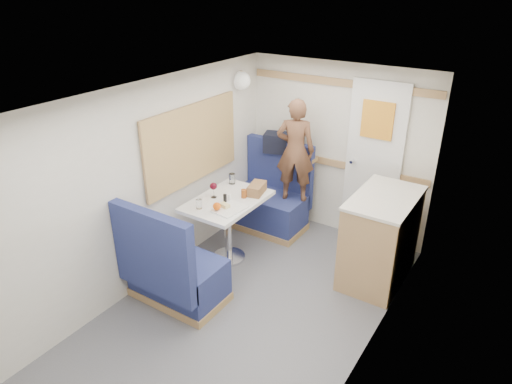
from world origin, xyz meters
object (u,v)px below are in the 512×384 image
Objects in this scene: tumbler_left at (199,204)px; tray at (229,209)px; bench_far at (270,204)px; wine_glass at (213,187)px; dinette_table at (228,213)px; person at (295,151)px; duffel_bag at (284,143)px; bench_near at (173,274)px; galley_counter at (380,238)px; dome_light at (241,81)px; pepper_grinder at (225,199)px; bread_loaf at (257,189)px; orange_fruit at (217,206)px; cheese_block at (225,205)px; salt_grinder at (230,198)px; tumbler_mid at (232,179)px; beer_glass at (244,194)px.

tray is at bearing 28.24° from tumbler_left.
bench_far is 6.25× the size of wine_glass.
dinette_table is 1.05m from person.
duffel_bag reaches higher than wine_glass.
bench_near is 2.24× the size of duffel_bag.
dome_light is at bearing 170.82° from galley_counter.
pepper_grinder is 0.37× the size of bread_loaf.
dome_light is at bearing 135.45° from bread_loaf.
wine_glass is (-0.15, -0.04, 0.28)m from dinette_table.
bench_near is 13.41× the size of orange_fruit.
wine_glass reaches higher than dinette_table.
person is at bearing 71.04° from dinette_table.
bread_loaf is at bearing 80.61° from cheese_block.
orange_fruit is 0.33m from wine_glass.
dinette_table is 0.90m from bench_near.
dome_light is 2.46× the size of salt_grinder.
tray is 0.18m from salt_grinder.
dinette_table is 0.32m from wine_glass.
pepper_grinder is (0.03, -0.08, 0.20)m from dinette_table.
cheese_block is 1.25× the size of salt_grinder.
dome_light is 1.11m from tumbler_mid.
pepper_grinder is (0.00, -1.20, -0.24)m from duffel_bag.
pepper_grinder is (-0.04, 0.19, -0.01)m from orange_fruit.
bench_near is at bearing -96.81° from beer_glass.
galley_counter is (1.47, 0.55, -0.10)m from dinette_table.
wine_glass is at bearing -147.56° from beer_glass.
person is at bearing 4.33° from bench_far.
beer_glass is at bearing 55.54° from person.
bench_far is 1.00× the size of bench_near.
cheese_block is at bearing -105.64° from duffel_bag.
orange_fruit is 0.25m from salt_grinder.
tumbler_mid reaches higher than pepper_grinder.
person reaches higher than bench_far.
person is 11.75× the size of cheese_block.
duffel_bag is at bearing 32.92° from dome_light.
tumbler_left is (-0.19, -0.04, -0.01)m from orange_fruit.
bench_near is at bearing -97.03° from orange_fruit.
dinette_table is 1.51m from dome_light.
tumbler_mid reaches higher than dinette_table.
cheese_block is at bearing -171.90° from tray.
dome_light is 2.21× the size of beer_glass.
salt_grinder is at bearing 95.71° from orange_fruit.
pepper_grinder is (-0.12, 0.09, 0.04)m from tray.
orange_fruit is at bearing -77.31° from pepper_grinder.
wine_glass reaches higher than tray.
bench_near reaches higher than tumbler_left.
pepper_grinder is at bearing -113.16° from beer_glass.
person is 10.09× the size of tumbler_mid.
bench_near is 1.14× the size of galley_counter.
galley_counter reaches higher than dinette_table.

